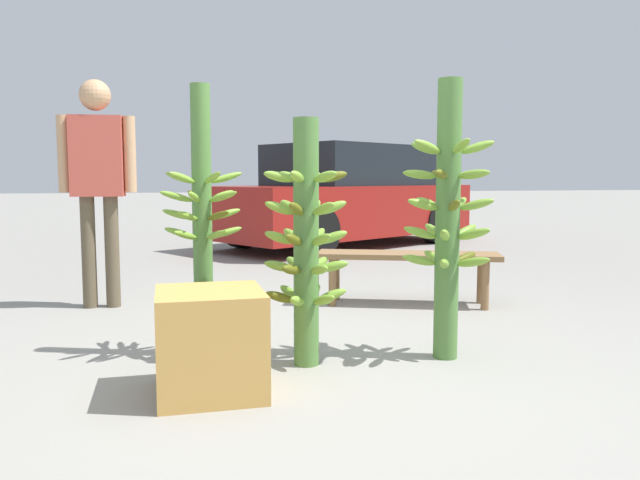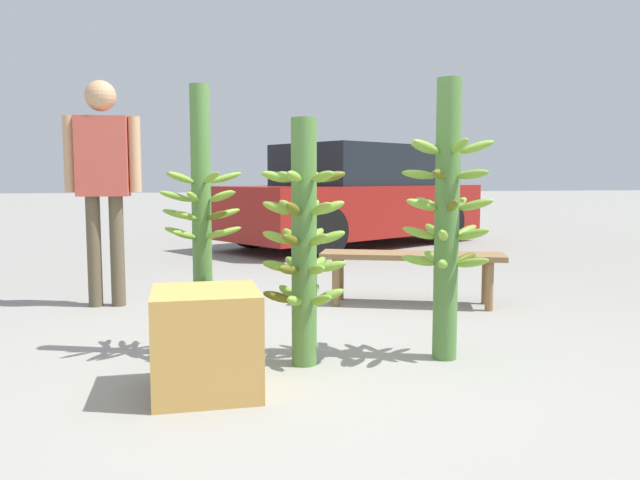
% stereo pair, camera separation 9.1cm
% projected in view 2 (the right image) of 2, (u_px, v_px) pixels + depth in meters
% --- Properties ---
extents(ground_plane, '(80.00, 80.00, 0.00)m').
position_uv_depth(ground_plane, '(325.00, 373.00, 3.16)').
color(ground_plane, gray).
extents(banana_stalk_left, '(0.46, 0.45, 1.49)m').
position_uv_depth(banana_stalk_left, '(202.00, 218.00, 3.42)').
color(banana_stalk_left, '#4C7A38').
rests_on(banana_stalk_left, ground_plane).
extents(banana_stalk_center, '(0.45, 0.45, 1.29)m').
position_uv_depth(banana_stalk_center, '(304.00, 241.00, 3.24)').
color(banana_stalk_center, '#4C7A38').
rests_on(banana_stalk_center, ground_plane).
extents(banana_stalk_right, '(0.49, 0.49, 1.51)m').
position_uv_depth(banana_stalk_right, '(447.00, 216.00, 3.34)').
color(banana_stalk_right, '#4C7A38').
rests_on(banana_stalk_right, ground_plane).
extents(vendor_person, '(0.57, 0.23, 1.71)m').
position_uv_depth(vendor_person, '(103.00, 170.00, 4.71)').
color(vendor_person, brown).
rests_on(vendor_person, ground_plane).
extents(market_bench, '(1.43, 0.84, 0.41)m').
position_uv_depth(market_bench, '(412.00, 261.00, 4.82)').
color(market_bench, olive).
rests_on(market_bench, ground_plane).
extents(parked_car, '(4.32, 3.46, 1.45)m').
position_uv_depth(parked_car, '(354.00, 198.00, 9.05)').
color(parked_car, maroon).
rests_on(parked_car, ground_plane).
extents(produce_crate, '(0.48, 0.48, 0.48)m').
position_uv_depth(produce_crate, '(206.00, 341.00, 2.86)').
color(produce_crate, '#C69347').
rests_on(produce_crate, ground_plane).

